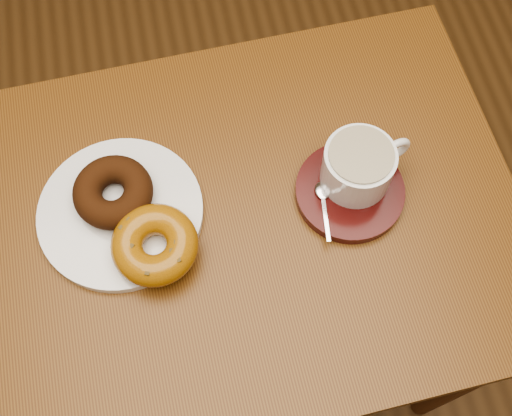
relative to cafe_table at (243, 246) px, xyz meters
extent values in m
plane|color=#503419|center=(-0.24, -0.04, -0.62)|extent=(6.00, 6.00, 0.00)
cube|color=brown|center=(0.00, 0.00, 0.10)|extent=(0.80, 0.61, 0.03)
cylinder|color=#482714|center=(0.36, -0.24, -0.26)|extent=(0.04, 0.04, 0.70)
cylinder|color=#482714|center=(-0.36, 0.24, -0.26)|extent=(0.04, 0.04, 0.70)
cylinder|color=#482714|center=(0.34, 0.27, -0.26)|extent=(0.04, 0.04, 0.70)
cylinder|color=silver|center=(-0.16, 0.04, 0.12)|extent=(0.28, 0.28, 0.01)
torus|color=#35190A|center=(-0.17, 0.06, 0.15)|extent=(0.13, 0.13, 0.04)
torus|color=#9B6010|center=(-0.12, -0.03, 0.15)|extent=(0.14, 0.14, 0.04)
cube|color=#4A3918|center=(-0.09, -0.03, 0.17)|extent=(0.01, 0.01, 0.00)
cube|color=#4A3918|center=(-0.09, -0.01, 0.17)|extent=(0.01, 0.01, 0.00)
cube|color=#4A3918|center=(-0.10, 0.00, 0.17)|extent=(0.01, 0.01, 0.00)
cube|color=#4A3918|center=(-0.12, 0.00, 0.17)|extent=(0.01, 0.01, 0.00)
cube|color=#4A3918|center=(-0.14, 0.00, 0.17)|extent=(0.01, 0.01, 0.00)
cube|color=#4A3918|center=(-0.15, -0.01, 0.17)|extent=(0.01, 0.01, 0.00)
cube|color=#4A3918|center=(-0.16, -0.03, 0.17)|extent=(0.01, 0.01, 0.00)
cube|color=#4A3918|center=(-0.15, -0.05, 0.17)|extent=(0.01, 0.01, 0.00)
cube|color=#4A3918|center=(-0.14, -0.06, 0.17)|extent=(0.01, 0.01, 0.00)
cube|color=#4A3918|center=(-0.12, -0.07, 0.17)|extent=(0.01, 0.01, 0.00)
cube|color=#4A3918|center=(-0.10, -0.06, 0.17)|extent=(0.01, 0.01, 0.00)
cube|color=#4A3918|center=(-0.09, -0.05, 0.17)|extent=(0.01, 0.01, 0.00)
cylinder|color=#350807|center=(0.15, 0.00, 0.12)|extent=(0.16, 0.16, 0.02)
cylinder|color=silver|center=(0.16, 0.02, 0.17)|extent=(0.10, 0.10, 0.07)
cylinder|color=#523D1C|center=(0.16, 0.02, 0.20)|extent=(0.09, 0.09, 0.00)
torus|color=silver|center=(0.22, 0.03, 0.17)|extent=(0.05, 0.02, 0.05)
ellipsoid|color=silver|center=(0.11, 0.01, 0.14)|extent=(0.02, 0.03, 0.01)
cube|color=silver|center=(0.11, -0.03, 0.14)|extent=(0.01, 0.07, 0.00)
camera|label=1|loc=(-0.05, -0.35, 0.94)|focal=45.00mm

